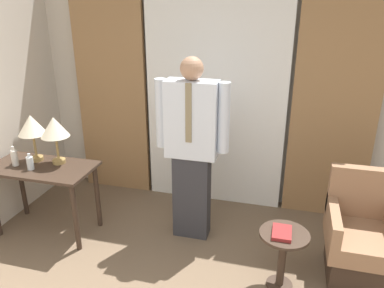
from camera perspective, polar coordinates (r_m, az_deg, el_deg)
name	(u,v)px	position (r m, az deg, el deg)	size (l,w,h in m)	color
wall_back	(218,87)	(4.27, 3.93, 8.69)	(10.00, 0.06, 2.70)	beige
curtain_sheer_center	(215,95)	(4.16, 3.56, 7.50)	(1.56, 0.06, 2.58)	white
curtain_drape_left	(111,88)	(4.56, -12.17, 8.32)	(0.86, 0.06, 2.58)	#997047
curtain_drape_right	(335,102)	(4.11, 21.00, 5.95)	(0.86, 0.06, 2.58)	#997047
desk	(43,177)	(4.03, -21.75, -4.75)	(1.04, 0.54, 0.74)	#38281E
table_lamp_left	(32,126)	(4.01, -23.25, 2.49)	(0.27, 0.27, 0.48)	#9E7F47
table_lamp_right	(54,129)	(3.86, -20.22, 2.22)	(0.27, 0.27, 0.48)	#9E7F47
bottle_near_edge	(30,163)	(3.92, -23.45, -2.65)	(0.06, 0.06, 0.16)	silver
bottle_by_lamp	(15,158)	(4.07, -25.43, -1.88)	(0.06, 0.06, 0.20)	silver
person	(192,145)	(3.54, -0.03, -0.19)	(0.70, 0.23, 1.81)	#2D2D33
armchair	(359,241)	(3.61, 24.13, -13.29)	(0.56, 0.64, 0.92)	#38281E
side_table	(283,251)	(3.26, 13.66, -15.52)	(0.40, 0.40, 0.53)	#38281E
book	(282,233)	(3.13, 13.53, -13.00)	(0.15, 0.22, 0.03)	maroon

